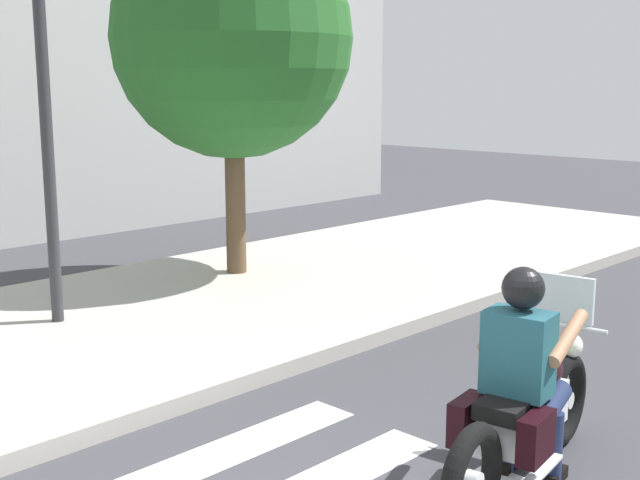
# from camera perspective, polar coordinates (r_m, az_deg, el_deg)

# --- Properties ---
(crosswalk_stripe_4) EXTENTS (2.80, 0.40, 0.01)m
(crosswalk_stripe_4) POSITION_cam_1_polar(r_m,az_deg,el_deg) (5.86, -8.67, -15.04)
(crosswalk_stripe_4) COLOR white
(crosswalk_stripe_4) RESTS_ON ground
(motorcycle) EXTENTS (2.17, 0.75, 1.26)m
(motorcycle) POSITION_cam_1_polar(r_m,az_deg,el_deg) (5.52, 13.94, -11.62)
(motorcycle) COLOR black
(motorcycle) RESTS_ON ground
(rider) EXTENTS (0.68, 0.60, 1.46)m
(rider) POSITION_cam_1_polar(r_m,az_deg,el_deg) (5.33, 13.78, -8.20)
(rider) COLOR #1E4C59
(rider) RESTS_ON ground
(street_lamp) EXTENTS (0.28, 0.28, 3.95)m
(street_lamp) POSITION_cam_1_polar(r_m,az_deg,el_deg) (8.59, -18.43, 9.42)
(street_lamp) COLOR #2D2D33
(street_lamp) RESTS_ON ground
(tree_near_rack) EXTENTS (2.96, 2.96, 4.56)m
(tree_near_rack) POSITION_cam_1_polar(r_m,az_deg,el_deg) (10.45, -6.05, 13.62)
(tree_near_rack) COLOR brown
(tree_near_rack) RESTS_ON ground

